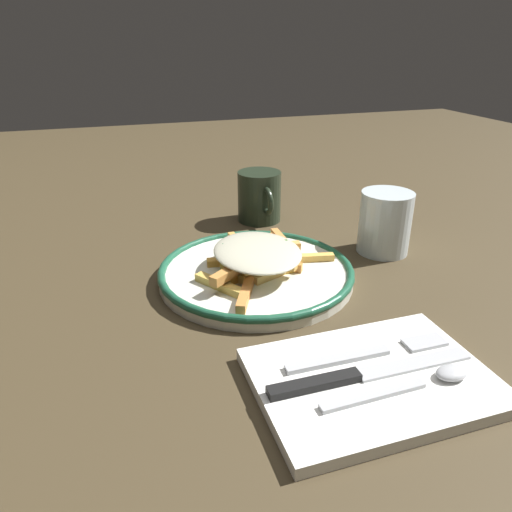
% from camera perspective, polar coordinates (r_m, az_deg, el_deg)
% --- Properties ---
extents(ground_plane, '(2.60, 2.60, 0.00)m').
position_cam_1_polar(ground_plane, '(0.66, 0.00, -2.78)').
color(ground_plane, '#423622').
extents(plate, '(0.27, 0.27, 0.02)m').
position_cam_1_polar(plate, '(0.66, 0.00, -1.94)').
color(plate, silver).
rests_on(plate, ground_plane).
extents(fries_heap, '(0.23, 0.20, 0.04)m').
position_cam_1_polar(fries_heap, '(0.65, 0.08, -0.02)').
color(fries_heap, gold).
rests_on(fries_heap, plate).
extents(napkin, '(0.16, 0.22, 0.01)m').
position_cam_1_polar(napkin, '(0.49, 13.51, -14.04)').
color(napkin, white).
rests_on(napkin, ground_plane).
extents(fork, '(0.02, 0.18, 0.00)m').
position_cam_1_polar(fork, '(0.51, 13.20, -11.12)').
color(fork, silver).
rests_on(fork, napkin).
extents(knife, '(0.02, 0.21, 0.01)m').
position_cam_1_polar(knife, '(0.47, 11.60, -13.69)').
color(knife, black).
rests_on(knife, napkin).
extents(spoon, '(0.02, 0.15, 0.01)m').
position_cam_1_polar(spoon, '(0.48, 19.00, -13.85)').
color(spoon, silver).
rests_on(spoon, napkin).
extents(water_glass, '(0.08, 0.08, 0.09)m').
position_cam_1_polar(water_glass, '(0.75, 14.98, 3.84)').
color(water_glass, silver).
rests_on(water_glass, ground_plane).
extents(coffee_mug, '(0.10, 0.08, 0.09)m').
position_cam_1_polar(coffee_mug, '(0.86, 0.42, 7.03)').
color(coffee_mug, '#222D1E').
rests_on(coffee_mug, ground_plane).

